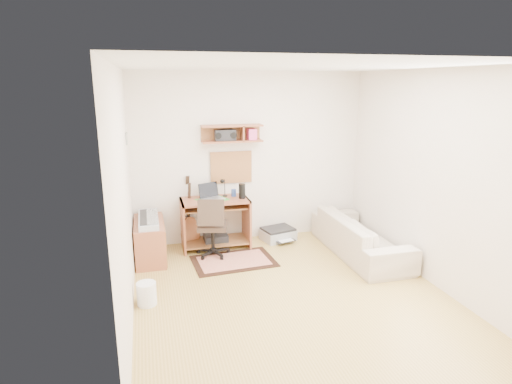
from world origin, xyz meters
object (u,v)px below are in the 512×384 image
object	(u,v)px
desk	(215,223)
printer	(278,235)
cabinet	(150,240)
task_chair	(213,226)
sofa	(360,229)

from	to	relation	value
desk	printer	distance (m)	1.05
desk	printer	bearing A→B (deg)	2.52
desk	cabinet	distance (m)	1.00
desk	task_chair	world-z (taller)	task_chair
desk	printer	xyz separation A→B (m)	(1.01, 0.04, -0.29)
cabinet	sofa	bearing A→B (deg)	-10.97
task_chair	cabinet	bearing A→B (deg)	-173.08
sofa	printer	bearing A→B (deg)	49.42
cabinet	sofa	xyz separation A→B (m)	(2.96, -0.57, 0.10)
desk	sofa	bearing A→B (deg)	-21.85
task_chair	cabinet	distance (m)	0.90
desk	sofa	xyz separation A→B (m)	(1.99, -0.80, -0.00)
cabinet	desk	bearing A→B (deg)	12.91
desk	cabinet	world-z (taller)	desk
desk	task_chair	bearing A→B (deg)	-105.95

